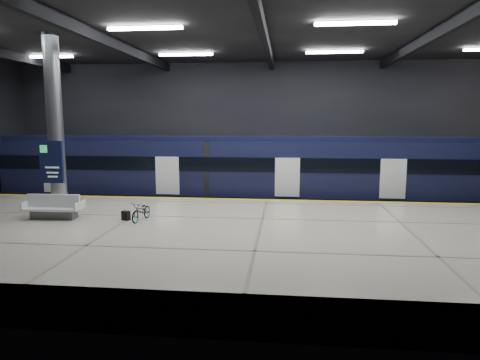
# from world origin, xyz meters

# --- Properties ---
(ground) EXTENTS (30.00, 30.00, 0.00)m
(ground) POSITION_xyz_m (0.00, 0.00, 0.00)
(ground) COLOR black
(ground) RESTS_ON ground
(room_shell) EXTENTS (30.10, 16.10, 8.05)m
(room_shell) POSITION_xyz_m (-0.00, 0.00, 5.72)
(room_shell) COLOR black
(room_shell) RESTS_ON ground
(platform) EXTENTS (30.00, 11.00, 1.10)m
(platform) POSITION_xyz_m (0.00, -2.50, 0.55)
(platform) COLOR beige
(platform) RESTS_ON ground
(safety_strip) EXTENTS (30.00, 0.40, 0.01)m
(safety_strip) POSITION_xyz_m (0.00, 2.75, 1.11)
(safety_strip) COLOR gold
(safety_strip) RESTS_ON platform
(rails) EXTENTS (30.00, 1.52, 0.16)m
(rails) POSITION_xyz_m (0.00, 5.50, 0.08)
(rails) COLOR gray
(rails) RESTS_ON ground
(train) EXTENTS (29.40, 2.84, 3.79)m
(train) POSITION_xyz_m (-0.28, 5.50, 2.06)
(train) COLOR black
(train) RESTS_ON ground
(bench) EXTENTS (2.12, 0.92, 0.93)m
(bench) POSITION_xyz_m (-7.81, -1.79, 1.43)
(bench) COLOR #595B60
(bench) RESTS_ON platform
(bicycle) EXTENTS (0.67, 1.42, 0.72)m
(bicycle) POSITION_xyz_m (-4.41, -1.78, 1.46)
(bicycle) COLOR #99999E
(bicycle) RESTS_ON platform
(pannier_bag) EXTENTS (0.35, 0.29, 0.35)m
(pannier_bag) POSITION_xyz_m (-5.01, -1.78, 1.28)
(pannier_bag) COLOR black
(pannier_bag) RESTS_ON platform
(info_column) EXTENTS (0.90, 0.78, 6.90)m
(info_column) POSITION_xyz_m (-8.00, -1.03, 4.46)
(info_column) COLOR #9EA0A5
(info_column) RESTS_ON platform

